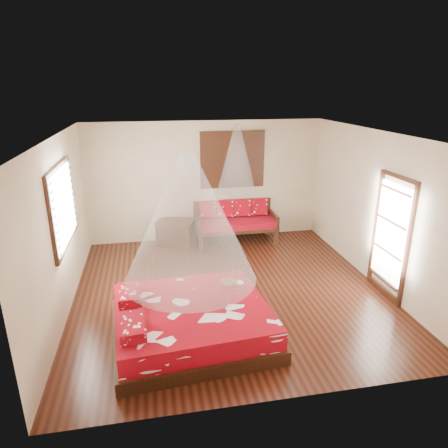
{
  "coord_description": "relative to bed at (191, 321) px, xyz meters",
  "views": [
    {
      "loc": [
        -1.31,
        -6.36,
        3.56
      ],
      "look_at": [
        -0.02,
        0.4,
        1.15
      ],
      "focal_mm": 32.0,
      "sensor_mm": 36.0,
      "label": 1
    }
  ],
  "objects": [
    {
      "name": "room",
      "position": [
        0.84,
        1.26,
        1.15
      ],
      "size": [
        5.54,
        5.54,
        2.84
      ],
      "color": "black",
      "rests_on": "ground"
    },
    {
      "name": "bed",
      "position": [
        0.0,
        0.0,
        0.0
      ],
      "size": [
        2.44,
        2.24,
        0.65
      ],
      "rotation": [
        0.0,
        0.0,
        0.08
      ],
      "color": "black",
      "rests_on": "floor"
    },
    {
      "name": "daybed",
      "position": [
        1.46,
        3.64,
        0.27
      ],
      "size": [
        1.89,
        0.84,
        0.97
      ],
      "color": "black",
      "rests_on": "floor"
    },
    {
      "name": "storage_chest",
      "position": [
        0.06,
        3.71,
        0.04
      ],
      "size": [
        1.01,
        0.88,
        0.58
      ],
      "rotation": [
        0.0,
        0.0,
        -0.38
      ],
      "color": "black",
      "rests_on": "floor"
    },
    {
      "name": "shutter_panel",
      "position": [
        1.46,
        3.97,
        1.65
      ],
      "size": [
        1.52,
        0.06,
        1.32
      ],
      "color": "black",
      "rests_on": "wall_back"
    },
    {
      "name": "window_left",
      "position": [
        -1.87,
        1.46,
        1.45
      ],
      "size": [
        0.1,
        1.74,
        1.34
      ],
      "color": "black",
      "rests_on": "wall_left"
    },
    {
      "name": "glazed_door",
      "position": [
        3.55,
        0.66,
        0.82
      ],
      "size": [
        0.08,
        1.02,
        2.16
      ],
      "color": "black",
      "rests_on": "floor"
    },
    {
      "name": "wine_tray",
      "position": [
        0.69,
        0.6,
        0.31
      ],
      "size": [
        0.28,
        0.28,
        0.22
      ],
      "rotation": [
        0.0,
        0.0,
        -0.04
      ],
      "color": "brown",
      "rests_on": "bed"
    },
    {
      "name": "mosquito_net_main",
      "position": [
        0.02,
        0.0,
        1.6
      ],
      "size": [
        1.86,
        1.86,
        1.8
      ],
      "primitive_type": "cone",
      "color": "white",
      "rests_on": "ceiling"
    },
    {
      "name": "mosquito_net_daybed",
      "position": [
        1.46,
        3.51,
        1.75
      ],
      "size": [
        0.88,
        0.88,
        1.5
      ],
      "primitive_type": "cone",
      "color": "white",
      "rests_on": "ceiling"
    }
  ]
}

